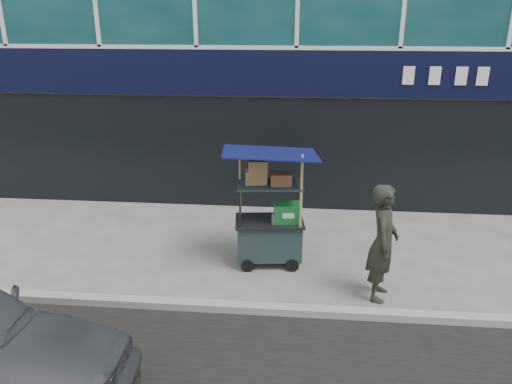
# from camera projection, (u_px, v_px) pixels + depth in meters

# --- Properties ---
(ground) EXTENTS (80.00, 80.00, 0.00)m
(ground) POSITION_uv_depth(u_px,v_px,m) (286.00, 306.00, 7.35)
(ground) COLOR slate
(ground) RESTS_ON ground
(curb) EXTENTS (80.00, 0.18, 0.12)m
(curb) POSITION_uv_depth(u_px,v_px,m) (286.00, 310.00, 7.15)
(curb) COLOR #999991
(curb) RESTS_ON ground
(vendor_cart) EXTENTS (1.62, 1.22, 2.04)m
(vendor_cart) POSITION_uv_depth(u_px,v_px,m) (270.00, 224.00, 8.37)
(vendor_cart) COLOR #1A2C2C
(vendor_cart) RESTS_ON ground
(vendor_man) EXTENTS (0.57, 0.73, 1.80)m
(vendor_man) POSITION_uv_depth(u_px,v_px,m) (383.00, 243.00, 7.30)
(vendor_man) COLOR #24291E
(vendor_man) RESTS_ON ground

